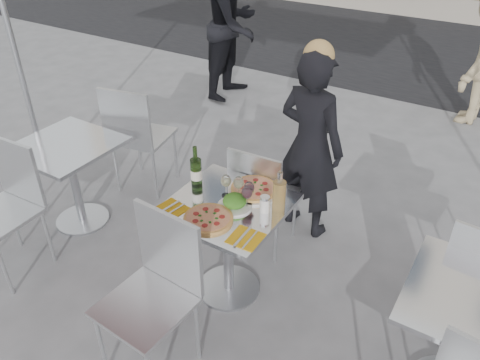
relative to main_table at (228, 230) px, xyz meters
The scene contains 23 objects.
ground 0.54m from the main_table, ahead, with size 80.00×80.00×0.00m, color slate.
street_asphalt 6.52m from the main_table, 90.00° to the left, with size 24.00×5.00×0.00m, color black.
main_table is the anchor object (origin of this frame).
side_table_left 1.50m from the main_table, behind, with size 0.72×0.72×0.75m.
side_table_right 1.50m from the main_table, ahead, with size 0.72×0.72×0.75m.
chair_far 0.49m from the main_table, 94.55° to the left, with size 0.44×0.45×0.91m.
chair_near 0.65m from the main_table, 94.06° to the right, with size 0.48×0.49×1.00m.
side_chair_lfar 1.53m from the main_table, 155.20° to the left, with size 0.56×0.57×1.03m.
side_chair_lnear 1.59m from the main_table, 159.22° to the right, with size 0.47×0.48×0.98m.
woman_diner 0.98m from the main_table, 82.06° to the left, with size 0.56×0.36×1.52m, color black.
pedestrian_a 3.62m from the main_table, 121.85° to the left, with size 0.89×0.70×1.84m, color black.
pizza_near 0.30m from the main_table, 92.91° to the right, with size 0.30×0.30×0.02m.
pizza_far 0.32m from the main_table, 72.61° to the left, with size 0.35×0.35×0.03m.
salad_plate 0.25m from the main_table, ahead, with size 0.22×0.22×0.09m.
wine_bottle 0.44m from the main_table, 166.28° to the left, with size 0.07×0.07×0.29m.
carafe 0.46m from the main_table, 17.62° to the left, with size 0.08×0.08×0.29m.
sugar_shaker 0.36m from the main_table, 15.09° to the left, with size 0.06×0.06×0.11m.
wineglass_white_a 0.33m from the main_table, 127.86° to the left, with size 0.07×0.07×0.16m.
wineglass_white_b 0.34m from the main_table, 78.85° to the left, with size 0.07×0.07×0.16m.
wineglass_red_a 0.34m from the main_table, 15.79° to the left, with size 0.07×0.07×0.16m.
wineglass_red_b 0.35m from the main_table, 38.72° to the left, with size 0.07×0.07×0.16m.
napkin_left 0.42m from the main_table, 139.10° to the right, with size 0.20×0.20×0.01m.
napkin_right 0.41m from the main_table, 39.28° to the right, with size 0.19×0.20×0.01m.
Camera 1 is at (1.33, -1.98, 2.49)m, focal length 35.00 mm.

